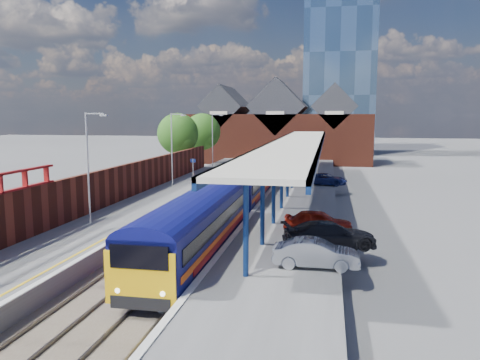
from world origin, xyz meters
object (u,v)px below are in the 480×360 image
object	(u,v)px
lamp_post_d	(213,137)
parked_car_blue	(326,179)
lamp_post_b	(90,160)
parked_car_silver	(316,253)
relay_cabinet	(171,299)
platform_sign	(193,167)
parked_car_dark	(330,235)
parked_car_red	(318,222)
lamp_post_c	(173,145)
train	(262,170)

from	to	relation	value
lamp_post_d	parked_car_blue	xyz separation A→B (m)	(14.51, -12.54, -3.42)
lamp_post_b	parked_car_silver	distance (m)	15.91
lamp_post_d	relay_cabinet	size ratio (longest dim) A/B	7.00
lamp_post_b	platform_sign	xyz separation A→B (m)	(1.36, 18.00, -2.30)
platform_sign	parked_car_blue	world-z (taller)	platform_sign
parked_car_dark	parked_car_red	bearing A→B (deg)	-7.36
parked_car_silver	parked_car_dark	world-z (taller)	parked_car_dark
platform_sign	parked_car_blue	size ratio (longest dim) A/B	0.61
lamp_post_b	lamp_post_c	xyz separation A→B (m)	(0.00, 16.00, 0.00)
lamp_post_b	platform_sign	size ratio (longest dim) A/B	2.80
lamp_post_c	parked_car_red	world-z (taller)	lamp_post_c
lamp_post_b	parked_car_blue	xyz separation A→B (m)	(14.51, 19.46, -3.42)
lamp_post_b	parked_car_blue	distance (m)	24.52
train	parked_car_silver	xyz separation A→B (m)	(6.39, -28.03, -0.48)
lamp_post_c	parked_car_dark	size ratio (longest dim) A/B	1.45
parked_car_dark	train	bearing A→B (deg)	-3.70
train	parked_car_red	bearing A→B (deg)	-73.74
lamp_post_b	parked_car_red	bearing A→B (deg)	0.32
lamp_post_b	lamp_post_c	distance (m)	16.00
lamp_post_b	relay_cabinet	distance (m)	13.85
parked_car_blue	lamp_post_c	bearing A→B (deg)	114.59
train	lamp_post_c	distance (m)	10.17
lamp_post_d	parked_car_dark	world-z (taller)	lamp_post_d
parked_car_blue	parked_car_red	bearing A→B (deg)	-169.80
lamp_post_d	platform_sign	xyz separation A→B (m)	(1.36, -14.00, -2.30)
lamp_post_c	parked_car_blue	size ratio (longest dim) A/B	1.71
lamp_post_c	lamp_post_d	bearing A→B (deg)	90.00
parked_car_silver	lamp_post_d	bearing A→B (deg)	19.73
lamp_post_d	parked_car_blue	bearing A→B (deg)	-40.82
lamp_post_b	lamp_post_d	bearing A→B (deg)	90.00
parked_car_red	parked_car_blue	bearing A→B (deg)	1.41
train	parked_car_blue	xyz separation A→B (m)	(6.66, -2.32, -0.55)
platform_sign	parked_car_red	world-z (taller)	platform_sign
parked_car_red	relay_cabinet	xyz separation A→B (m)	(-5.54, -9.92, -1.17)
relay_cabinet	lamp_post_c	bearing A→B (deg)	114.28
lamp_post_b	platform_sign	bearing A→B (deg)	85.67
platform_sign	parked_car_silver	bearing A→B (deg)	-62.01
lamp_post_c	lamp_post_d	xyz separation A→B (m)	(0.00, 16.00, 0.00)
train	relay_cabinet	bearing A→B (deg)	-88.56
parked_car_dark	relay_cabinet	size ratio (longest dim) A/B	4.84
lamp_post_b	parked_car_dark	bearing A→B (deg)	-11.71
lamp_post_d	lamp_post_b	bearing A→B (deg)	-90.00
lamp_post_c	parked_car_red	distance (m)	21.58
platform_sign	relay_cabinet	distance (m)	28.86
train	lamp_post_d	distance (m)	13.20
lamp_post_b	parked_car_silver	bearing A→B (deg)	-23.66
lamp_post_c	lamp_post_b	bearing A→B (deg)	-90.00
parked_car_red	parked_car_dark	bearing A→B (deg)	-165.56
lamp_post_b	relay_cabinet	size ratio (longest dim) A/B	7.00
lamp_post_c	lamp_post_d	world-z (taller)	same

